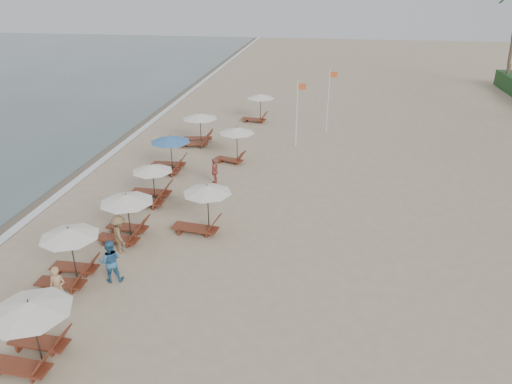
% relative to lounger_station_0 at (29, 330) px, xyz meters
% --- Properties ---
extents(ground, '(160.00, 160.00, 0.00)m').
position_rel_lounger_station_0_xyz_m(ground, '(5.48, 4.17, -1.21)').
color(ground, tan).
rests_on(ground, ground).
extents(wet_sand_band, '(3.20, 140.00, 0.01)m').
position_rel_lounger_station_0_xyz_m(wet_sand_band, '(-7.02, 14.17, -1.21)').
color(wet_sand_band, '#6B5E4C').
rests_on(wet_sand_band, ground).
extents(foam_line, '(0.50, 140.00, 0.02)m').
position_rel_lounger_station_0_xyz_m(foam_line, '(-5.72, 14.17, -1.20)').
color(foam_line, white).
rests_on(foam_line, ground).
extents(lounger_station_0, '(2.63, 2.44, 2.24)m').
position_rel_lounger_station_0_xyz_m(lounger_station_0, '(0.00, 0.00, 0.00)').
color(lounger_station_0, brown).
rests_on(lounger_station_0, ground).
extents(lounger_station_1, '(2.48, 2.21, 2.31)m').
position_rel_lounger_station_0_xyz_m(lounger_station_1, '(-1.02, 4.08, -0.04)').
color(lounger_station_1, brown).
rests_on(lounger_station_1, ground).
extents(lounger_station_2, '(2.60, 2.35, 2.15)m').
position_rel_lounger_station_0_xyz_m(lounger_station_2, '(-0.25, 7.51, -0.08)').
color(lounger_station_2, brown).
rests_on(lounger_station_2, ground).
extents(lounger_station_3, '(2.60, 2.07, 2.08)m').
position_rel_lounger_station_0_xyz_m(lounger_station_3, '(-0.56, 11.26, -0.27)').
color(lounger_station_3, brown).
rests_on(lounger_station_3, ground).
extents(lounger_station_4, '(2.71, 2.38, 2.23)m').
position_rel_lounger_station_0_xyz_m(lounger_station_4, '(-0.93, 15.44, -0.09)').
color(lounger_station_4, brown).
rests_on(lounger_station_4, ground).
extents(lounger_station_5, '(2.75, 2.40, 2.23)m').
position_rel_lounger_station_0_xyz_m(lounger_station_5, '(-0.53, 20.58, -0.09)').
color(lounger_station_5, brown).
rests_on(lounger_station_5, ground).
extents(inland_station_0, '(2.82, 2.24, 2.22)m').
position_rel_lounger_station_0_xyz_m(inland_station_0, '(2.96, 8.62, 0.09)').
color(inland_station_0, brown).
rests_on(inland_station_0, ground).
extents(inland_station_1, '(2.57, 2.24, 2.22)m').
position_rel_lounger_station_0_xyz_m(inland_station_1, '(2.66, 17.64, 0.26)').
color(inland_station_1, brown).
rests_on(inland_station_1, ground).
extents(inland_station_2, '(2.71, 2.24, 2.22)m').
position_rel_lounger_station_0_xyz_m(inland_station_2, '(2.73, 26.87, 0.16)').
color(inland_station_2, brown).
rests_on(inland_station_2, ground).
extents(beachgoer_near, '(0.61, 0.42, 1.61)m').
position_rel_lounger_station_0_xyz_m(beachgoer_near, '(-0.60, 2.56, -0.41)').
color(beachgoer_near, tan).
rests_on(beachgoer_near, ground).
extents(beachgoer_mid_a, '(1.01, 0.89, 1.74)m').
position_rel_lounger_station_0_xyz_m(beachgoer_mid_a, '(0.52, 4.34, -0.34)').
color(beachgoer_mid_a, teal).
rests_on(beachgoer_mid_a, ground).
extents(beachgoer_mid_b, '(1.17, 1.25, 1.69)m').
position_rel_lounger_station_0_xyz_m(beachgoer_mid_b, '(0.00, 6.37, -0.37)').
color(beachgoer_mid_b, olive).
rests_on(beachgoer_mid_b, ground).
extents(beachgoer_far_a, '(0.41, 0.92, 1.54)m').
position_rel_lounger_station_0_xyz_m(beachgoer_far_a, '(2.26, 14.05, -0.44)').
color(beachgoer_far_a, '#B85749').
rests_on(beachgoer_far_a, ground).
extents(flag_pole_near, '(0.59, 0.08, 4.53)m').
position_rel_lounger_station_0_xyz_m(flag_pole_near, '(6.27, 21.26, 1.30)').
color(flag_pole_near, silver).
rests_on(flag_pole_near, ground).
extents(flag_pole_far, '(0.60, 0.08, 4.69)m').
position_rel_lounger_station_0_xyz_m(flag_pole_far, '(8.29, 24.90, 1.38)').
color(flag_pole_far, silver).
rests_on(flag_pole_far, ground).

